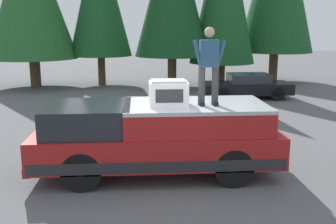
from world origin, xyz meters
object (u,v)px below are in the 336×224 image
object	(u,v)px
person_on_truck_bed	(209,64)
parked_car_black	(247,86)
compressor_unit	(168,93)
pickup_truck	(157,137)

from	to	relation	value
person_on_truck_bed	parked_car_black	bearing A→B (deg)	-20.02
compressor_unit	person_on_truck_bed	bearing A→B (deg)	-92.63
pickup_truck	parked_car_black	xyz separation A→B (m)	(9.50, -4.66, -0.29)
compressor_unit	parked_car_black	world-z (taller)	compressor_unit
person_on_truck_bed	parked_car_black	size ratio (longest dim) A/B	0.41
compressor_unit	person_on_truck_bed	xyz separation A→B (m)	(-0.04, -0.88, 0.62)
compressor_unit	pickup_truck	bearing A→B (deg)	56.88
pickup_truck	parked_car_black	size ratio (longest dim) A/B	1.35
pickup_truck	compressor_unit	xyz separation A→B (m)	(-0.16, -0.25, 1.05)
pickup_truck	person_on_truck_bed	bearing A→B (deg)	-100.27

